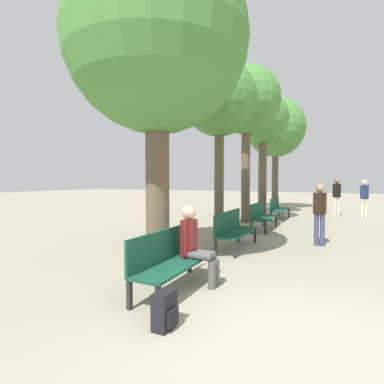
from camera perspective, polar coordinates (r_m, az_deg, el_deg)
The scene contains 15 objects.
ground_plane at distance 3.69m, azimuth 16.14°, elevation -25.41°, with size 80.00×80.00×0.00m, color gray.
bench_row_0 at distance 4.80m, azimuth -4.09°, elevation -12.14°, with size 0.54×1.87×0.92m.
bench_row_1 at distance 7.59m, azimuth 7.83°, elevation -6.77°, with size 0.54×1.87×0.92m.
bench_row_2 at distance 10.55m, azimuth 13.10°, elevation -4.24°, with size 0.54×1.87×0.92m.
bench_row_3 at distance 13.58m, azimuth 16.03°, elevation -2.81°, with size 0.54×1.87×0.92m.
tree_row_0 at distance 6.72m, azimuth -6.72°, elevation 26.31°, with size 3.68×3.68×6.33m.
tree_row_1 at distance 9.62m, azimuth 5.23°, elevation 16.99°, with size 2.31×2.31×5.36m.
tree_row_2 at distance 12.51m, azimuth 10.28°, elevation 16.57°, with size 2.70×2.70×6.22m.
tree_row_3 at distance 15.29m, azimuth 13.38°, elevation 13.23°, with size 2.44×2.44×5.96m.
tree_row_4 at distance 18.44m, azimuth 15.64°, elevation 11.59°, with size 3.39×3.39×6.44m.
person_seated at distance 4.96m, azimuth 0.64°, elevation -9.64°, with size 0.62×0.35×1.30m.
backpack at distance 3.71m, azimuth -5.18°, elevation -21.56°, with size 0.22×0.30×0.43m.
pedestrian_near at distance 15.36m, azimuth 29.98°, elevation -0.71°, with size 0.35×0.29×1.71m.
pedestrian_mid at distance 8.42m, azimuth 23.14°, elevation -3.26°, with size 0.33×0.28×1.61m.
pedestrian_far at distance 15.54m, azimuth 25.84°, elevation -0.48°, with size 0.36×0.29×1.77m.
Camera 1 is at (0.54, -3.23, 1.71)m, focal length 28.00 mm.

